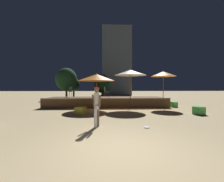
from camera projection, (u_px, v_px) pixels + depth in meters
name	position (u px, v px, depth m)	size (l,w,h in m)	color
ground_plane	(122.00, 150.00, 4.12)	(120.00, 120.00, 0.00)	#D1B784
wooden_deck	(107.00, 102.00, 13.70)	(10.54, 3.21, 0.84)	brown
patio_umbrella_0	(130.00, 73.00, 11.92)	(2.56, 2.56, 3.18)	brown
patio_umbrella_1	(163.00, 74.00, 12.43)	(2.03, 2.03, 3.10)	brown
patio_umbrella_2	(97.00, 78.00, 11.81)	(2.94, 2.94, 2.83)	brown
cube_seat_0	(199.00, 111.00, 9.43)	(0.67, 0.67, 0.48)	#4CC651
cube_seat_1	(174.00, 105.00, 12.86)	(0.56, 0.56, 0.44)	#4CC651
cube_seat_2	(81.00, 110.00, 9.67)	(0.73, 0.73, 0.45)	yellow
person_1	(97.00, 105.00, 6.47)	(0.45, 0.33, 1.71)	brown
bistro_chair_0	(70.00, 91.00, 14.08)	(0.47, 0.47, 0.90)	#47474C
bistro_chair_1	(106.00, 91.00, 12.93)	(0.41, 0.41, 0.90)	#47474C
frisbee_disc	(147.00, 127.00, 6.34)	(0.26, 0.26, 0.03)	white
background_tree_0	(74.00, 84.00, 23.44)	(1.89, 1.89, 3.20)	#3D2B1C
background_tree_1	(102.00, 84.00, 20.98)	(2.37, 2.37, 3.49)	#3D2B1C
background_tree_2	(66.00, 80.00, 21.23)	(2.96, 2.96, 4.43)	#3D2B1C
distant_building	(116.00, 62.00, 31.98)	(6.02, 3.96, 14.20)	#4C5666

